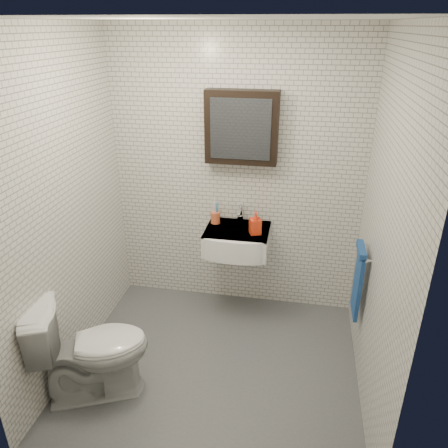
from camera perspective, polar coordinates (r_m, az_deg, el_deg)
ground at (r=3.63m, az=-1.22°, el=-18.07°), size 2.20×2.00×0.01m
room_shell at (r=2.85m, az=-1.48°, el=4.04°), size 2.22×2.02×2.51m
washbasin at (r=3.79m, az=1.65°, el=-2.22°), size 0.55×0.50×0.20m
faucet at (r=3.90m, az=2.13°, el=1.18°), size 0.06×0.20×0.15m
mirror_cabinet at (r=3.66m, az=2.32°, el=12.47°), size 0.60×0.15×0.60m
towel_rail at (r=3.47m, az=17.16°, el=-6.77°), size 0.09×0.30×0.58m
toothbrush_cup at (r=3.89m, az=-1.13°, el=0.93°), size 0.11×0.11×0.23m
soap_bottle at (r=3.68m, az=4.11°, el=0.16°), size 0.12×0.12×0.20m
toilet at (r=3.32m, az=-16.95°, el=-15.26°), size 0.89×0.72×0.80m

